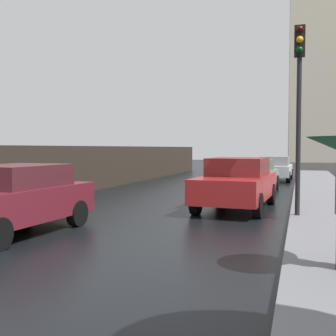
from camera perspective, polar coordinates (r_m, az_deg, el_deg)
car_green_near_kerb at (r=17.75m, az=11.64°, el=-0.94°), size 1.90×3.90×1.35m
car_silver_mid_road at (r=24.06m, az=14.41°, el=0.00°), size 1.84×4.06×1.37m
car_maroon_far_ahead at (r=9.54m, az=-20.51°, el=-3.86°), size 2.04×3.96×1.47m
car_red_far_lane at (r=12.74m, az=9.41°, el=-1.97°), size 2.09×4.48×1.54m
traffic_light at (r=11.09m, az=17.45°, el=10.65°), size 0.26×0.39×4.72m
distant_tower at (r=61.16m, az=20.97°, el=15.83°), size 9.97×8.92×31.70m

